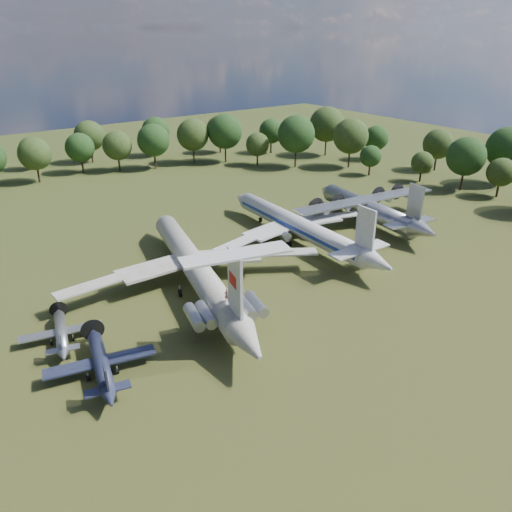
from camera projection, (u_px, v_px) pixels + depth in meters
ground at (211, 291)px, 76.27m from camera, size 300.00×300.00×0.00m
il62_airliner at (195, 272)px, 76.42m from camera, size 52.61×61.71×5.25m
tu104_jet at (298, 229)px, 93.02m from camera, size 38.51×50.12×4.86m
an12_transport at (368, 211)px, 102.06m from camera, size 37.49×40.84×4.86m
small_prop_west at (101, 366)px, 57.25m from camera, size 16.02×19.51×2.52m
small_prop_northwest at (61, 335)px, 63.55m from camera, size 13.15×15.92×2.05m
person_on_il62 at (227, 295)px, 62.60m from camera, size 0.64×0.43×1.73m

